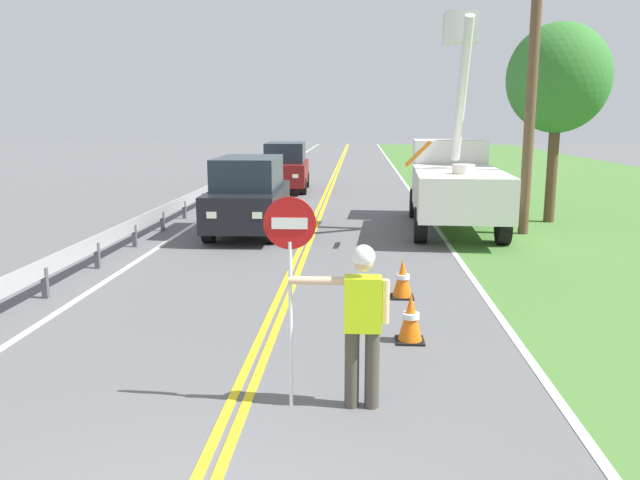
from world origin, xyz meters
name	(u,v)px	position (x,y,z in m)	size (l,w,h in m)	color
centerline_yellow_left	(320,204)	(-0.09, 20.00, 0.01)	(0.11, 110.00, 0.01)	yellow
centerline_yellow_right	(325,204)	(0.09, 20.00, 0.01)	(0.11, 110.00, 0.01)	yellow
edge_line_right	(420,204)	(3.60, 20.00, 0.01)	(0.12, 110.00, 0.01)	silver
edge_line_left	(227,203)	(-3.60, 20.00, 0.01)	(0.12, 110.00, 0.01)	silver
flagger_worker	(362,316)	(1.36, 3.05, 1.05)	(1.09, 0.25, 1.83)	#474238
stop_sign_paddle	(290,255)	(0.59, 3.05, 1.71)	(0.56, 0.04, 2.33)	silver
utility_bucket_truck	(454,178)	(4.07, 15.08, 1.43)	(2.97, 6.91, 5.97)	white
oncoming_suv_nearest	(249,195)	(-1.69, 13.70, 1.06)	(1.98, 4.64, 2.10)	black
oncoming_suv_second	(286,167)	(-1.86, 24.22, 1.06)	(2.06, 4.67, 2.10)	maroon
utility_pole_near	(533,63)	(5.86, 14.06, 4.55)	(1.80, 0.28, 8.74)	brown
traffic_cone_lead	(410,319)	(2.07, 5.19, 0.34)	(0.40, 0.40, 0.70)	orange
traffic_cone_mid	(403,279)	(2.11, 7.46, 0.34)	(0.40, 0.40, 0.70)	orange
guardrail_left_shoulder	(174,207)	(-4.20, 15.05, 0.52)	(0.10, 32.00, 0.71)	#9EA0A3
roadside_tree_verge	(558,79)	(7.17, 16.19, 4.27)	(3.00, 3.00, 5.90)	brown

